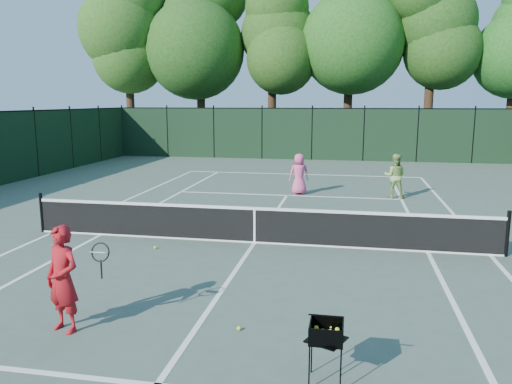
% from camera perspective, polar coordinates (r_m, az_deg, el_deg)
% --- Properties ---
extents(ground, '(90.00, 90.00, 0.00)m').
position_cam_1_polar(ground, '(12.43, -0.17, -5.84)').
color(ground, '#47564A').
rests_on(ground, ground).
extents(sideline_doubles_left, '(0.10, 23.77, 0.01)m').
position_cam_1_polar(sideline_doubles_left, '(14.47, -22.10, -4.27)').
color(sideline_doubles_left, white).
rests_on(sideline_doubles_left, ground).
extents(sideline_doubles_right, '(0.10, 23.77, 0.01)m').
position_cam_1_polar(sideline_doubles_right, '(12.64, 25.23, -6.57)').
color(sideline_doubles_right, white).
rests_on(sideline_doubles_right, ground).
extents(sideline_singles_left, '(0.10, 23.77, 0.01)m').
position_cam_1_polar(sideline_singles_left, '(13.78, -17.28, -4.68)').
color(sideline_singles_left, white).
rests_on(sideline_singles_left, ground).
extents(sideline_singles_right, '(0.10, 23.77, 0.01)m').
position_cam_1_polar(sideline_singles_right, '(12.36, 19.04, -6.50)').
color(sideline_singles_right, white).
rests_on(sideline_singles_right, ground).
extents(baseline_far, '(10.97, 0.10, 0.01)m').
position_cam_1_polar(baseline_far, '(23.96, 5.21, 2.03)').
color(baseline_far, white).
rests_on(baseline_far, ground).
extents(service_line_far, '(8.23, 0.10, 0.01)m').
position_cam_1_polar(service_line_far, '(18.58, 3.56, -0.39)').
color(service_line_far, white).
rests_on(service_line_far, ground).
extents(center_service_line, '(0.10, 12.80, 0.01)m').
position_cam_1_polar(center_service_line, '(12.43, -0.17, -5.83)').
color(center_service_line, white).
rests_on(center_service_line, ground).
extents(tennis_net, '(11.69, 0.09, 1.06)m').
position_cam_1_polar(tennis_net, '(12.30, -0.17, -3.71)').
color(tennis_net, black).
rests_on(tennis_net, ground).
extents(fence_far, '(24.00, 0.05, 3.00)m').
position_cam_1_polar(fence_far, '(29.87, 6.41, 6.55)').
color(fence_far, black).
rests_on(fence_far, ground).
extents(tree_0, '(6.40, 6.40, 13.14)m').
position_cam_1_polar(tree_0, '(36.85, -14.51, 17.39)').
color(tree_0, black).
rests_on(tree_0, ground).
extents(tree_1, '(6.80, 6.80, 13.98)m').
position_cam_1_polar(tree_1, '(35.62, -6.47, 18.76)').
color(tree_1, black).
rests_on(tree_1, ground).
extents(tree_2, '(6.00, 6.00, 12.40)m').
position_cam_1_polar(tree_2, '(34.19, 1.88, 17.55)').
color(tree_2, black).
rests_on(tree_2, ground).
extents(tree_3, '(7.00, 7.00, 14.45)m').
position_cam_1_polar(tree_3, '(34.46, 10.78, 19.47)').
color(tree_3, black).
rests_on(tree_3, ground).
extents(tree_4, '(6.20, 6.20, 12.97)m').
position_cam_1_polar(tree_4, '(33.97, 19.61, 17.73)').
color(tree_4, black).
rests_on(tree_4, ground).
extents(coach, '(1.04, 0.56, 1.65)m').
position_cam_1_polar(coach, '(8.17, -21.20, -9.25)').
color(coach, '#A6131A').
rests_on(coach, ground).
extents(player_pink, '(0.87, 0.71, 1.54)m').
position_cam_1_polar(player_pink, '(18.76, 4.94, 2.07)').
color(player_pink, '#E45086').
rests_on(player_pink, ground).
extents(player_green, '(0.83, 0.68, 1.60)m').
position_cam_1_polar(player_green, '(18.66, 15.59, 1.78)').
color(player_green, '#87AF57').
rests_on(player_green, ground).
extents(ball_hopper, '(0.55, 0.55, 0.80)m').
position_cam_1_polar(ball_hopper, '(6.43, 8.05, -15.60)').
color(ball_hopper, black).
rests_on(ball_hopper, ground).
extents(loose_ball_near_cart, '(0.07, 0.07, 0.07)m').
position_cam_1_polar(loose_ball_near_cart, '(7.94, -1.96, -15.31)').
color(loose_ball_near_cart, '#BEE22E').
rests_on(loose_ball_near_cart, ground).
extents(loose_ball_midcourt, '(0.07, 0.07, 0.07)m').
position_cam_1_polar(loose_ball_midcourt, '(12.17, -11.44, -6.23)').
color(loose_ball_midcourt, '#CFF031').
rests_on(loose_ball_midcourt, ground).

